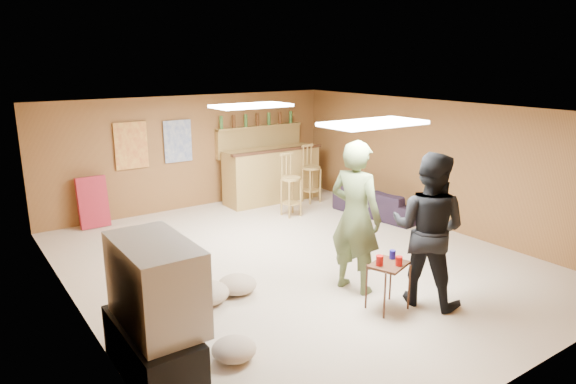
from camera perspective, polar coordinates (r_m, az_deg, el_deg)
ground at (r=7.61m, az=0.87°, el=-7.61°), size 7.00×7.00×0.00m
ceiling at (r=7.08m, az=0.94°, el=9.10°), size 6.00×7.00×0.02m
wall_back at (r=10.25m, az=-10.61°, el=4.37°), size 6.00×0.02×2.20m
wall_front at (r=5.01m, az=25.20°, el=-7.71°), size 6.00×0.02×2.20m
wall_left at (r=6.10m, az=-22.72°, el=-3.55°), size 0.02×7.00×2.20m
wall_right at (r=9.30m, az=16.11°, el=3.01°), size 0.02×7.00×2.20m
tv_stand at (r=5.17m, az=-14.78°, el=-16.54°), size 0.55×1.30×0.50m
dvd_box at (r=5.28m, az=-12.37°, el=-16.91°), size 0.35×0.50×0.08m
tv_body at (r=4.89m, az=-14.50°, el=-9.80°), size 0.60×1.10×0.80m
tv_screen at (r=4.99m, az=-11.13°, el=-9.08°), size 0.02×0.95×0.65m
bar_counter at (r=10.59m, az=-1.83°, el=1.91°), size 2.00×0.60×1.10m
bar_lip at (r=10.28m, az=-1.09°, el=4.65°), size 2.10×0.12×0.05m
bar_shelf at (r=10.80m, az=-3.18°, el=7.26°), size 2.00×0.18×0.05m
bar_backing at (r=10.86m, az=-3.21°, el=5.70°), size 2.00×0.14×0.60m
poster_left at (r=9.75m, az=-17.03°, el=4.95°), size 0.60×0.03×0.85m
poster_right at (r=10.06m, az=-12.15°, el=5.55°), size 0.55×0.03×0.80m
folding_chair_stack at (r=9.58m, az=-20.86°, el=-1.06°), size 0.50×0.26×0.91m
ceiling_panel_front at (r=5.94m, az=9.49°, el=7.54°), size 1.20×0.60×0.04m
ceiling_panel_back at (r=8.08m, az=-4.11°, el=9.54°), size 1.20×0.60×0.04m
person_olive at (r=6.45m, az=7.50°, el=-2.77°), size 0.64×0.81×1.94m
person_black at (r=6.29m, az=15.31°, el=-4.03°), size 1.01×1.11×1.85m
sofa at (r=9.83m, az=10.08°, el=-1.10°), size 0.92×1.83×0.51m
tray_table at (r=6.24m, az=11.02°, el=-10.24°), size 0.53×0.48×0.57m
cup_red_near at (r=6.04m, az=10.14°, el=-7.50°), size 0.09×0.09×0.12m
cup_red_far at (r=6.08m, az=12.23°, el=-7.50°), size 0.09×0.09×0.11m
cup_blue at (r=6.26m, az=11.53°, el=-6.82°), size 0.08×0.08×0.10m
bar_stool_left at (r=9.54m, az=0.34°, el=1.12°), size 0.52×0.52×1.31m
bar_stool_right at (r=10.49m, az=2.63°, el=2.00°), size 0.49×0.49×1.18m
cushion_near_tv at (r=6.42m, az=-8.97°, el=-11.02°), size 0.57×0.57×0.24m
cushion_mid at (r=6.63m, az=-5.68°, el=-10.17°), size 0.58×0.58×0.22m
cushion_far at (r=5.32m, az=-6.02°, el=-16.98°), size 0.57×0.57×0.20m
bottle_row at (r=10.73m, az=-3.41°, el=8.04°), size 1.76×0.08×0.26m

